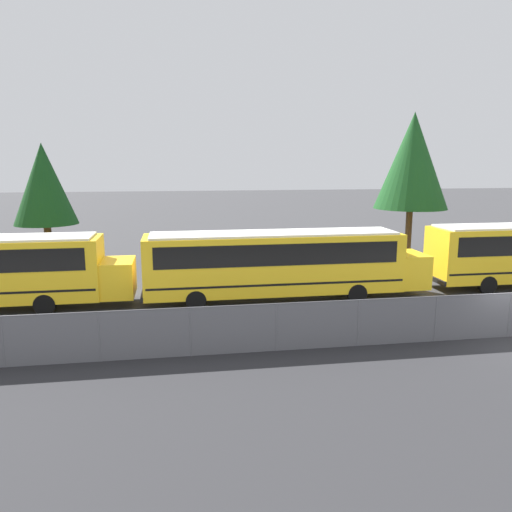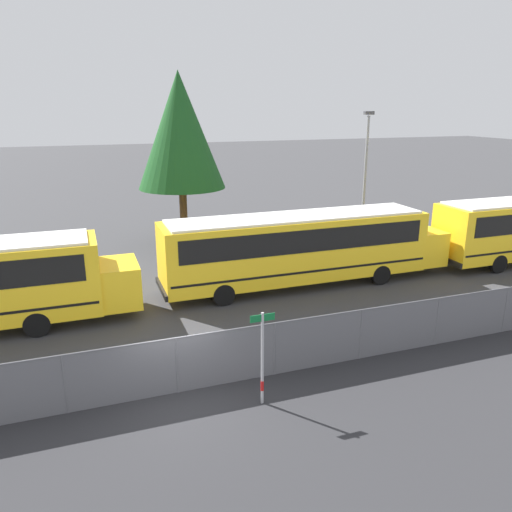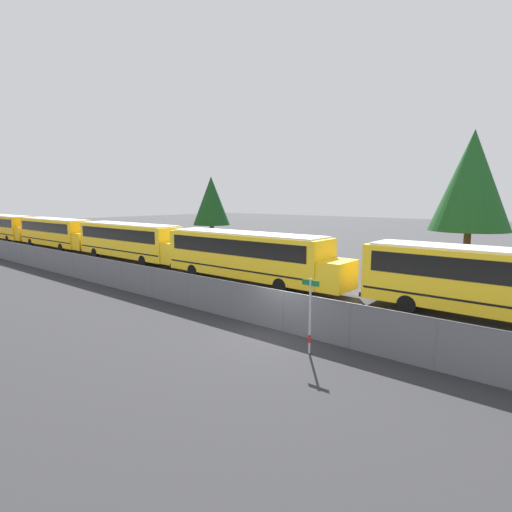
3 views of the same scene
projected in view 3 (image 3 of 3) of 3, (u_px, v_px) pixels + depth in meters
ground_plane at (283, 331)px, 16.79m from camera, size 200.00×200.00×0.00m
road_strip at (168, 381)px, 12.21m from camera, size 160.89×12.00×0.01m
fence at (283, 311)px, 16.66m from camera, size 126.96×0.07×1.76m
school_bus_0 at (7, 226)px, 53.06m from camera, size 13.86×2.57×3.34m
school_bus_1 at (56, 231)px, 44.30m from camera, size 13.86×2.57×3.34m
school_bus_2 at (130, 239)px, 35.52m from camera, size 13.86×2.57×3.34m
school_bus_3 at (248, 253)px, 26.26m from camera, size 13.86×2.57×3.34m
street_sign at (310, 314)px, 14.22m from camera, size 0.70×0.09×2.75m
tree_0 at (472, 181)px, 25.69m from camera, size 4.97×4.97×9.91m
tree_2 at (211, 201)px, 40.77m from camera, size 3.78×3.78×7.76m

